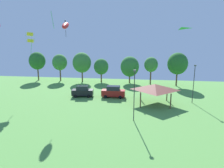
{
  "coord_description": "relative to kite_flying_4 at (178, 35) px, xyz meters",
  "views": [
    {
      "loc": [
        2.73,
        2.24,
        10.86
      ],
      "look_at": [
        0.61,
        17.13,
        7.65
      ],
      "focal_mm": 32.0,
      "sensor_mm": 36.0,
      "label": 1
    }
  ],
  "objects": [
    {
      "name": "parked_car_leftmost",
      "position": [
        -17.29,
        2.49,
        -10.75
      ],
      "size": [
        4.39,
        2.4,
        2.22
      ],
      "rotation": [
        0.0,
        0.0,
        0.12
      ],
      "color": "black",
      "rests_on": "ground"
    },
    {
      "name": "kite_flying_6",
      "position": [
        -19.42,
        -6.74,
        4.28
      ],
      "size": [
        1.99,
        2.59,
        3.7
      ],
      "color": "orange"
    },
    {
      "name": "treeline_tree_1",
      "position": [
        -28.27,
        17.92,
        -6.68
      ],
      "size": [
        4.07,
        4.07,
        7.43
      ],
      "color": "brown",
      "rests_on": "ground"
    },
    {
      "name": "kite_flying_4",
      "position": [
        0.0,
        0.0,
        0.0
      ],
      "size": [
        2.86,
        2.9,
        0.35
      ],
      "color": "green"
    },
    {
      "name": "treeline_tree_4",
      "position": [
        -8.73,
        17.61,
        -7.49
      ],
      "size": [
        4.88,
        4.88,
        7.05
      ],
      "color": "brown",
      "rests_on": "ground"
    },
    {
      "name": "treeline_tree_0",
      "position": [
        -34.81,
        17.68,
        -6.34
      ],
      "size": [
        4.5,
        4.5,
        8.0
      ],
      "color": "brown",
      "rests_on": "ground"
    },
    {
      "name": "parked_car_second_from_left",
      "position": [
        -11.1,
        2.77,
        -10.71
      ],
      "size": [
        4.64,
        2.0,
        2.32
      ],
      "rotation": [
        0.0,
        0.0,
        0.02
      ],
      "color": "maroon",
      "rests_on": "ground"
    },
    {
      "name": "park_pavilion",
      "position": [
        -3.32,
        -0.37,
        -8.77
      ],
      "size": [
        6.34,
        6.15,
        3.6
      ],
      "color": "brown",
      "rests_on": "ground"
    },
    {
      "name": "light_post_0",
      "position": [
        3.5,
        1.2,
        -8.0
      ],
      "size": [
        0.36,
        0.2,
        6.89
      ],
      "color": "#2D2D33",
      "rests_on": "ground"
    },
    {
      "name": "treeline_tree_3",
      "position": [
        -16.51,
        17.97,
        -7.69
      ],
      "size": [
        3.96,
        3.96,
        6.35
      ],
      "color": "brown",
      "rests_on": "ground"
    },
    {
      "name": "light_post_2",
      "position": [
        -6.68,
        -8.61,
        -7.85
      ],
      "size": [
        0.36,
        0.2,
        7.19
      ],
      "color": "#2D2D33",
      "rests_on": "ground"
    },
    {
      "name": "treeline_tree_5",
      "position": [
        -3.26,
        16.61,
        -6.78
      ],
      "size": [
        3.46,
        3.46,
        7.01
      ],
      "color": "brown",
      "rests_on": "ground"
    },
    {
      "name": "kite_flying_9",
      "position": [
        -19.02,
        -0.69,
        1.73
      ],
      "size": [
        1.86,
        4.64,
        2.88
      ],
      "color": "red"
    },
    {
      "name": "treeline_tree_2",
      "position": [
        -21.69,
        17.29,
        -6.6
      ],
      "size": [
        4.98,
        4.98,
        8.0
      ],
      "color": "brown",
      "rests_on": "ground"
    },
    {
      "name": "kite_flying_5",
      "position": [
        -27.01,
        1.49,
        -0.24
      ],
      "size": [
        1.58,
        1.56,
        4.48
      ],
      "color": "yellow"
    },
    {
      "name": "treeline_tree_6",
      "position": [
        3.03,
        15.28,
        -6.28
      ],
      "size": [
        4.86,
        4.86,
        8.26
      ],
      "color": "brown",
      "rests_on": "ground"
    }
  ]
}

